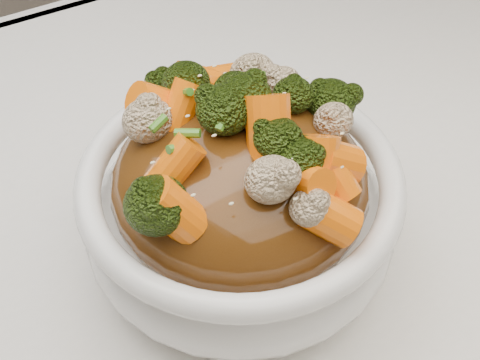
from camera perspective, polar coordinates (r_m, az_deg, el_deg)
tablecloth at (r=0.53m, az=4.03°, el=-6.23°), size 1.20×0.80×0.04m
bowl at (r=0.48m, az=0.00°, el=-2.75°), size 0.27×0.27×0.09m
sauce_base at (r=0.45m, az=0.00°, el=-0.27°), size 0.21×0.21×0.10m
carrots at (r=0.41m, az=0.00°, el=5.84°), size 0.21×0.21×0.05m
broccoli at (r=0.41m, az=0.00°, el=5.73°), size 0.21×0.21×0.04m
cauliflower at (r=0.41m, az=0.00°, el=5.51°), size 0.21×0.21×0.04m
scallions at (r=0.41m, az=0.00°, el=5.95°), size 0.16×0.16×0.02m
sesame_seeds at (r=0.41m, az=0.00°, el=5.95°), size 0.19×0.19×0.01m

